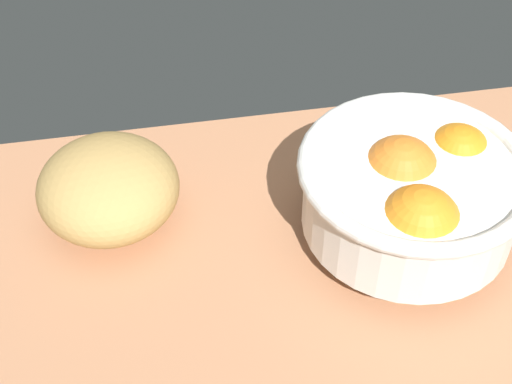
# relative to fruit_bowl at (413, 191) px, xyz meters

# --- Properties ---
(ground_plane) EXTENTS (0.77, 0.53, 0.03)m
(ground_plane) POSITION_rel_fruit_bowl_xyz_m (-0.10, -0.04, -0.08)
(ground_plane) COLOR #B77A55
(fruit_bowl) EXTENTS (0.22, 0.22, 0.11)m
(fruit_bowl) POSITION_rel_fruit_bowl_xyz_m (0.00, 0.00, 0.00)
(fruit_bowl) COLOR white
(fruit_bowl) RESTS_ON ground
(bread_loaf) EXTENTS (0.16, 0.17, 0.08)m
(bread_loaf) POSITION_rel_fruit_bowl_xyz_m (-0.29, 0.08, -0.02)
(bread_loaf) COLOR tan
(bread_loaf) RESTS_ON ground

